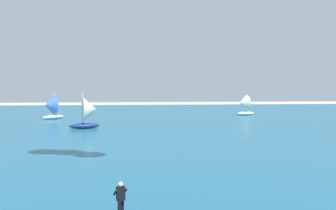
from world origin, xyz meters
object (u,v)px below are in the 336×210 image
Objects in this scene: kitesurfer at (122,207)px; sailboat_mid_left at (243,105)px; sailboat_outermost at (50,107)px; sailboat_leading at (89,112)px.

kitesurfer is 54.06m from sailboat_mid_left.
sailboat_mid_left is at bearing 68.56° from kitesurfer.
sailboat_mid_left is (33.36, 4.78, -0.07)m from sailboat_outermost.
kitesurfer is 0.49× the size of sailboat_mid_left.
sailboat_outermost is 0.93× the size of sailboat_leading.
sailboat_outermost is (-13.60, 45.53, 1.36)m from kitesurfer.
sailboat_leading is (-25.53, -17.44, 0.22)m from sailboat_mid_left.
sailboat_outermost is at bearing 121.73° from sailboat_leading.
sailboat_outermost reaches higher than kitesurfer.
kitesurfer is at bearing -111.44° from sailboat_mid_left.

